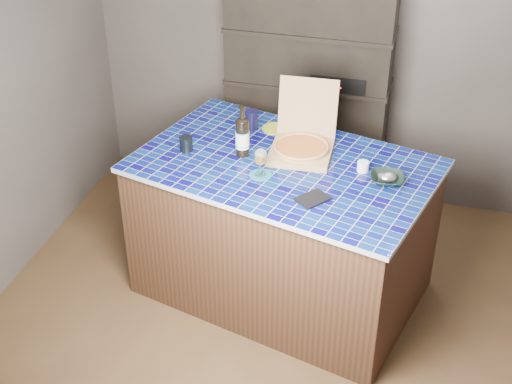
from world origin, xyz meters
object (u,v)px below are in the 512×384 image
(pizza_box, at_px, (302,145))
(dvd_case, at_px, (313,199))
(bowl, at_px, (387,179))
(mead_bottle, at_px, (242,136))
(wine_glass, at_px, (261,157))
(kitchen_island, at_px, (283,229))

(pizza_box, distance_m, dvd_case, 0.54)
(dvd_case, xyz_separation_m, bowl, (0.38, 0.30, 0.02))
(mead_bottle, xyz_separation_m, bowl, (0.92, -0.09, -0.11))
(pizza_box, relative_size, wine_glass, 2.73)
(pizza_box, bearing_deg, dvd_case, -73.73)
(pizza_box, height_order, bowl, pizza_box)
(kitchen_island, height_order, wine_glass, wine_glass)
(mead_bottle, height_order, dvd_case, mead_bottle)
(kitchen_island, relative_size, bowl, 10.07)
(mead_bottle, bearing_deg, wine_glass, -50.77)
(kitchen_island, xyz_separation_m, bowl, (0.63, -0.05, 0.52))
(pizza_box, height_order, wine_glass, pizza_box)
(kitchen_island, distance_m, mead_bottle, 0.69)
(dvd_case, bearing_deg, kitchen_island, 162.80)
(kitchen_island, bearing_deg, pizza_box, 79.28)
(pizza_box, relative_size, dvd_case, 2.65)
(kitchen_island, bearing_deg, wine_glass, -107.22)
(mead_bottle, bearing_deg, bowl, -5.76)
(pizza_box, bearing_deg, wine_glass, -121.49)
(kitchen_island, distance_m, wine_glass, 0.65)
(kitchen_island, distance_m, pizza_box, 0.58)
(pizza_box, relative_size, mead_bottle, 1.42)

